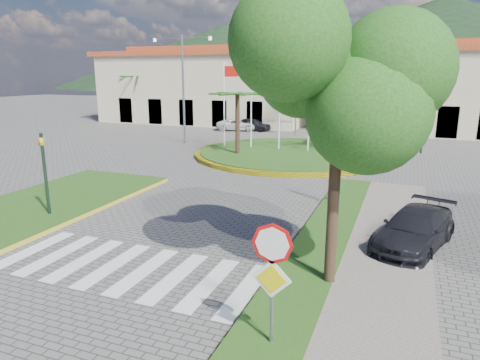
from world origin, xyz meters
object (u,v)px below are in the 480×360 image
(stop_sign, at_px, (272,267))
(car_side_right, at_px, (415,229))
(roundabout_island, at_px, (291,153))
(white_van, at_px, (238,125))
(car_dark_b, at_px, (365,132))
(car_dark_a, at_px, (252,124))
(deciduous_tree, at_px, (340,78))

(stop_sign, bearing_deg, car_side_right, 68.30)
(roundabout_island, relative_size, white_van, 3.21)
(roundabout_island, xyz_separation_m, car_dark_b, (3.77, 9.60, 0.37))
(roundabout_island, xyz_separation_m, car_side_right, (7.50, -13.50, 0.43))
(car_dark_a, xyz_separation_m, car_dark_b, (10.43, -1.34, -0.06))
(white_van, distance_m, car_side_right, 28.63)
(car_dark_b, relative_size, car_side_right, 0.80)
(white_van, bearing_deg, deciduous_tree, -170.66)
(roundabout_island, relative_size, car_side_right, 3.07)
(white_van, bearing_deg, car_dark_a, -91.52)
(white_van, xyz_separation_m, car_dark_a, (1.36, 0.37, 0.05))
(stop_sign, distance_m, white_van, 33.24)
(stop_sign, relative_size, car_dark_b, 0.80)
(stop_sign, height_order, deciduous_tree, deciduous_tree)
(white_van, height_order, car_side_right, car_side_right)
(roundabout_island, xyz_separation_m, car_dark_a, (-6.66, 10.94, 0.43))
(roundabout_island, height_order, stop_sign, roundabout_island)
(white_van, bearing_deg, roundabout_island, -159.58)
(white_van, bearing_deg, stop_sign, -173.89)
(stop_sign, relative_size, car_side_right, 0.64)
(car_dark_b, bearing_deg, car_dark_a, 85.84)
(car_dark_a, bearing_deg, roundabout_island, -144.43)
(deciduous_tree, relative_size, car_dark_b, 2.07)
(car_dark_b, bearing_deg, car_side_right, -167.70)
(stop_sign, distance_m, car_dark_a, 33.08)
(stop_sign, distance_m, car_side_right, 7.13)
(roundabout_island, bearing_deg, car_side_right, -60.97)
(deciduous_tree, height_order, car_dark_b, deciduous_tree)
(roundabout_island, xyz_separation_m, white_van, (-8.02, 10.57, 0.38))
(stop_sign, xyz_separation_m, car_dark_b, (-1.12, 29.64, -1.25))
(car_dark_a, bearing_deg, stop_sign, -155.31)
(roundabout_island, bearing_deg, deciduous_tree, -72.09)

